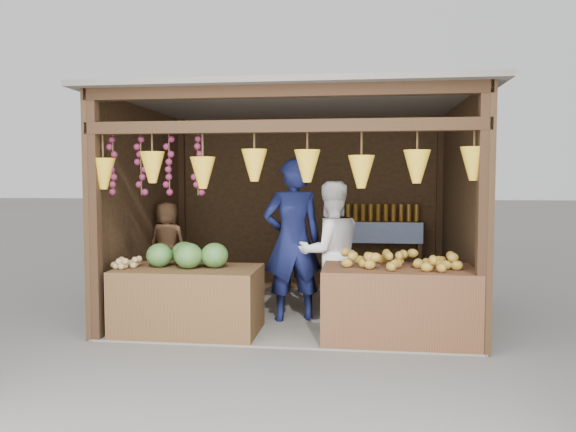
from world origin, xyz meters
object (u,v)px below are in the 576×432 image
object	(u,v)px
woman_standing	(330,252)
man_standing	(293,241)
counter_right	(398,304)
vendor_seated	(167,243)
counter_left	(189,301)

from	to	relation	value
woman_standing	man_standing	bearing A→B (deg)	-23.85
counter_right	man_standing	bearing A→B (deg)	150.54
woman_standing	vendor_seated	size ratio (longest dim) A/B	1.50
counter_right	vendor_seated	world-z (taller)	vendor_seated
counter_left	vendor_seated	size ratio (longest dim) A/B	1.38
vendor_seated	counter_left	bearing A→B (deg)	130.04
counter_right	man_standing	xyz separation A→B (m)	(-1.18, 0.67, 0.58)
man_standing	woman_standing	xyz separation A→B (m)	(0.44, 0.01, -0.13)
counter_left	man_standing	bearing A→B (deg)	31.95
counter_left	man_standing	size ratio (longest dim) A/B	0.79
counter_left	vendor_seated	world-z (taller)	vendor_seated
counter_left	counter_right	bearing A→B (deg)	-0.14
man_standing	woman_standing	world-z (taller)	man_standing
counter_left	counter_right	world-z (taller)	counter_right
counter_right	woman_standing	world-z (taller)	woman_standing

